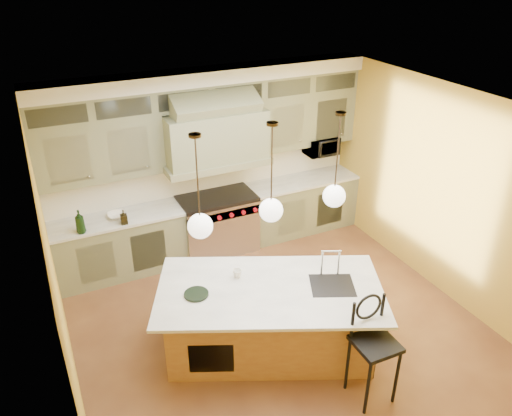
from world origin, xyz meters
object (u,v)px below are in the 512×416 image
microwave (321,146)px  range (218,223)px  kitchen_island (270,317)px  counter_stool (373,344)px

microwave → range: bearing=-176.9°
range → kitchen_island: bearing=-96.4°
counter_stool → kitchen_island: bearing=121.8°
range → kitchen_island: kitchen_island is taller
range → kitchen_island: (-0.27, -2.40, -0.01)m
kitchen_island → microwave: (2.22, 2.50, 0.98)m
kitchen_island → counter_stool: size_ratio=2.35×
kitchen_island → counter_stool: bearing=-35.2°
counter_stool → microwave: microwave is taller
kitchen_island → microwave: microwave is taller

